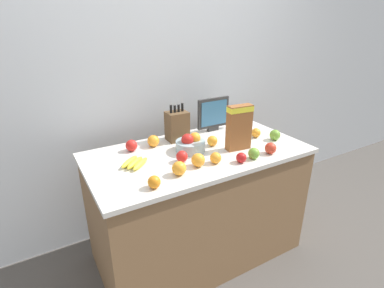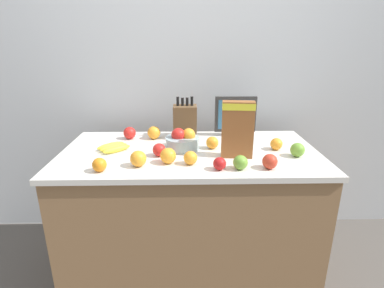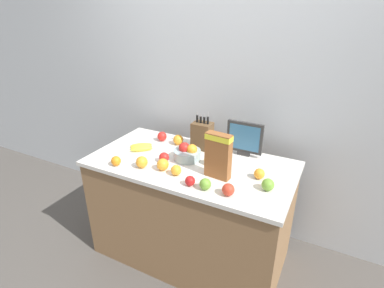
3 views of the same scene
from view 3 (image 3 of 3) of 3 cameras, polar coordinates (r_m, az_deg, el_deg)
The scene contains 21 objects.
ground_plane at distance 2.72m, azimuth -0.23°, elevation -19.77°, with size 14.00×14.00×0.00m, color #514C47.
wall_back at distance 2.56m, azimuth 6.05°, elevation 10.89°, with size 9.00×0.06×2.60m.
counter at distance 2.44m, azimuth -0.25°, elevation -12.44°, with size 1.50×0.77×0.87m.
knife_block at distance 2.37m, azimuth 1.96°, elevation 1.65°, with size 0.15×0.12×0.31m.
small_monitor at distance 2.27m, azimuth 9.98°, elevation 1.12°, with size 0.27×0.03×0.27m.
cereal_box at distance 1.94m, azimuth 5.02°, elevation -1.92°, with size 0.18×0.08×0.31m.
fruit_bowl at distance 2.22m, azimuth -0.89°, elevation -1.74°, with size 0.20×0.20×0.13m.
banana_bunch at distance 2.42m, azimuth -9.63°, elevation -0.59°, with size 0.21×0.20×0.04m.
apple_leftmost at distance 2.54m, azimuth -5.73°, elevation 1.46°, with size 0.08×0.08×0.08m, color red.
apple_near_bananas at distance 1.83m, azimuth 6.91°, elevation -8.63°, with size 0.08×0.08×0.08m, color red.
apple_rear at distance 1.91m, azimuth -0.38°, elevation -7.04°, with size 0.07×0.07×0.07m, color red.
apple_by_knife_block at distance 2.20m, azimuth -5.35°, elevation -2.54°, with size 0.07×0.07×0.07m, color red.
apple_rightmost at distance 1.92m, azimuth 14.26°, elevation -7.52°, with size 0.08×0.08×0.08m, color #6B9E33.
apple_middle at distance 1.87m, azimuth 2.54°, elevation -7.64°, with size 0.07×0.07×0.07m, color #6B9E33.
orange_by_cereal at distance 2.21m, azimuth -14.28°, elevation -3.14°, with size 0.07×0.07×0.07m, color orange.
orange_front_right at distance 2.46m, azimuth -2.65°, elevation 0.81°, with size 0.08×0.08×0.08m, color orange.
orange_mid_right at distance 2.09m, azimuth -5.59°, elevation -3.91°, with size 0.08×0.08×0.08m, color orange.
orange_mid_left at distance 2.02m, azimuth -3.08°, elevation -5.00°, with size 0.07×0.07×0.07m, color orange.
orange_back_center at distance 2.14m, azimuth -9.54°, elevation -3.41°, with size 0.08×0.08×0.08m, color orange.
orange_front_left at distance 2.03m, azimuth 12.70°, elevation -5.57°, with size 0.07×0.07×0.07m, color orange.
orange_front_center at distance 2.16m, azimuth 3.25°, elevation -2.99°, with size 0.07×0.07×0.07m, color orange.
Camera 3 is at (0.90, -1.72, 1.90)m, focal length 28.00 mm.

